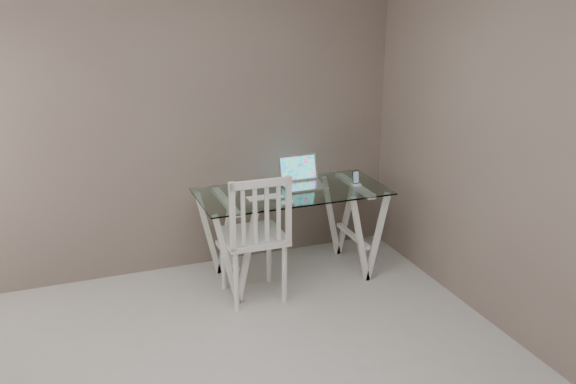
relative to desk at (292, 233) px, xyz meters
The scene contains 7 objects.
room 2.38m from the desk, 120.28° to the right, with size 4.50×4.52×2.71m.
desk is the anchor object (origin of this frame).
chair 0.52m from the desk, 144.22° to the right, with size 0.47×0.47×1.01m.
laptop 0.45m from the desk, 42.26° to the left, with size 0.33×0.29×0.23m.
keyboard 0.46m from the desk, 161.76° to the right, with size 0.29×0.12×0.01m, color silver.
mouse 0.50m from the desk, 116.91° to the right, with size 0.11×0.06×0.03m, color white.
phone_dock 0.67m from the desk, ahead, with size 0.06×0.06×0.12m.
Camera 1 is at (-0.81, -2.76, 2.37)m, focal length 40.00 mm.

